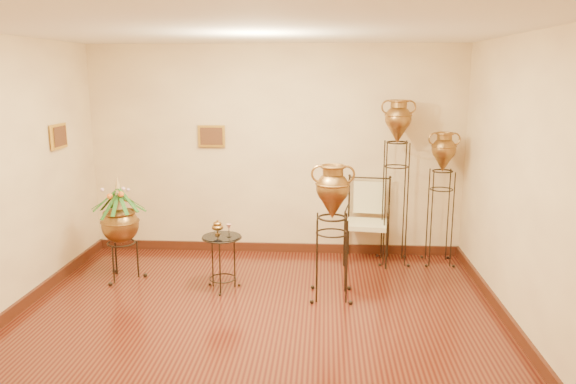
# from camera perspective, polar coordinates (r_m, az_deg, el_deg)

# --- Properties ---
(ground) EXTENTS (5.00, 5.00, 0.00)m
(ground) POSITION_cam_1_polar(r_m,az_deg,el_deg) (5.54, -3.57, -14.03)
(ground) COLOR #572714
(ground) RESTS_ON ground
(room_shell) EXTENTS (5.02, 5.02, 2.81)m
(room_shell) POSITION_cam_1_polar(r_m,az_deg,el_deg) (5.03, -3.88, 4.01)
(room_shell) COLOR #FFE3A4
(room_shell) RESTS_ON ground
(amphora_tall) EXTENTS (0.49, 0.49, 2.13)m
(amphora_tall) POSITION_cam_1_polar(r_m,az_deg,el_deg) (7.27, 10.88, 1.16)
(amphora_tall) COLOR black
(amphora_tall) RESTS_ON ground
(amphora_mid) EXTENTS (0.39, 0.39, 1.73)m
(amphora_mid) POSITION_cam_1_polar(r_m,az_deg,el_deg) (7.41, 15.28, -0.54)
(amphora_mid) COLOR black
(amphora_mid) RESTS_ON ground
(amphora_short) EXTENTS (0.59, 0.59, 1.51)m
(amphora_short) POSITION_cam_1_polar(r_m,az_deg,el_deg) (6.10, 4.49, -4.00)
(amphora_short) COLOR black
(amphora_short) RESTS_ON ground
(planter_urn) EXTENTS (0.90, 0.90, 1.29)m
(planter_urn) POSITION_cam_1_polar(r_m,az_deg,el_deg) (6.93, -16.71, -2.77)
(planter_urn) COLOR black
(planter_urn) RESTS_ON ground
(armchair) EXTENTS (0.69, 0.65, 1.09)m
(armchair) POSITION_cam_1_polar(r_m,az_deg,el_deg) (7.35, 8.05, -2.93)
(armchair) COLOR black
(armchair) RESTS_ON ground
(side_table) EXTENTS (0.49, 0.49, 0.80)m
(side_table) POSITION_cam_1_polar(r_m,az_deg,el_deg) (6.46, -6.70, -7.03)
(side_table) COLOR black
(side_table) RESTS_ON ground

